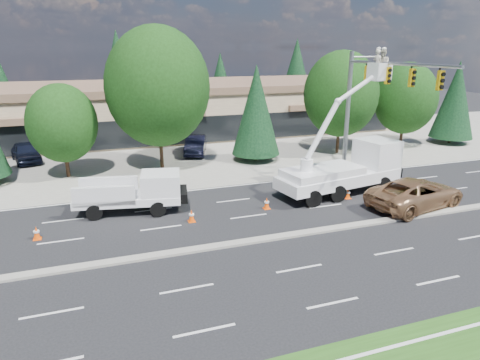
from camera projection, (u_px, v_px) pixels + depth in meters
name	position (u px, v px, depth m)	size (l,w,h in m)	color
ground	(271.00, 239.00, 21.57)	(140.00, 140.00, 0.00)	black
concrete_apron	(186.00, 152.00, 39.61)	(140.00, 22.00, 0.01)	gray
road_median	(271.00, 238.00, 21.55)	(120.00, 0.55, 0.12)	gray
strip_mall	(166.00, 107.00, 47.76)	(50.40, 15.40, 5.50)	tan
tree_front_c	(62.00, 123.00, 30.77)	(4.95, 4.95, 6.87)	#332114
tree_front_d	(158.00, 87.00, 32.26)	(7.87, 7.87, 10.92)	#332114
tree_front_e	(256.00, 110.00, 35.40)	(4.04, 4.04, 7.97)	#332114
tree_front_f	(341.00, 94.00, 37.60)	(6.55, 6.55, 9.09)	#332114
tree_front_g	(406.00, 98.00, 39.98)	(5.77, 5.77, 8.01)	#332114
tree_front_h	(455.00, 100.00, 41.96)	(4.10, 4.10, 8.09)	#332114
tree_back_a	(2.00, 89.00, 52.51)	(4.14, 4.14, 8.16)	#332114
tree_back_b	(119.00, 72.00, 56.37)	(5.81, 5.81, 11.46)	#332114
tree_back_c	(220.00, 81.00, 61.22)	(4.36, 4.36, 8.60)	#332114
tree_back_d	(296.00, 72.00, 64.66)	(5.37, 5.37, 10.58)	#332114
signal_mast	(367.00, 96.00, 29.27)	(2.76, 10.16, 9.00)	gray
utility_pickup	(136.00, 196.00, 24.95)	(6.31, 3.30, 2.30)	white
bucket_truck	(350.00, 163.00, 28.08)	(8.95, 4.01, 9.27)	white
traffic_cone_a	(37.00, 233.00, 21.46)	(0.40, 0.40, 0.70)	#FF5008
traffic_cone_b	(192.00, 216.00, 23.63)	(0.40, 0.40, 0.70)	#FF5008
traffic_cone_c	(267.00, 203.00, 25.53)	(0.40, 0.40, 0.70)	#FF5008
traffic_cone_d	(348.00, 193.00, 27.28)	(0.40, 0.40, 0.70)	#FF5008
traffic_cone_e	(394.00, 190.00, 27.82)	(0.40, 0.40, 0.70)	#FF5008
minivan	(416.00, 193.00, 25.64)	(2.94, 6.39, 1.77)	#AA7C52
parked_car_west	(26.00, 152.00, 35.89)	(1.93, 4.81, 1.64)	black
parked_car_east	(195.00, 145.00, 38.61)	(1.72, 4.94, 1.63)	black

